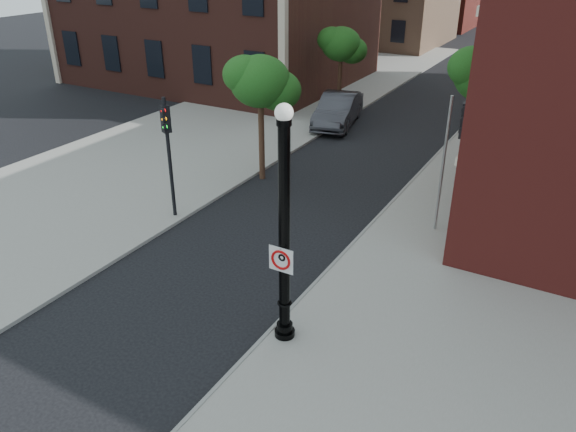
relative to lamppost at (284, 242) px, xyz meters
The scene contains 13 objects.
ground 3.81m from the lamppost, 164.89° to the right, with size 120.00×120.00×0.00m, color black.
sidewalk_right 10.35m from the lamppost, 69.28° to the left, with size 8.00×60.00×0.12m, color gray.
sidewalk_left 20.97m from the lamppost, 123.49° to the left, with size 10.00×50.00×0.12m, color gray.
curb_edge 9.74m from the lamppost, 92.58° to the left, with size 0.10×60.00×0.14m, color gray.
lamppost is the anchor object (origin of this frame).
no_parking_sign 0.42m from the lamppost, 89.47° to the right, with size 0.64×0.07×0.64m.
parked_car 18.35m from the lamppost, 110.89° to the left, with size 1.77×5.09×1.68m, color #323237.
traffic_signal_left 7.94m from the lamppost, 150.01° to the left, with size 0.36×0.39×4.44m.
traffic_signal_right 7.17m from the lamppost, 70.98° to the left, with size 0.36×0.44×5.14m.
utility_pole 7.76m from the lamppost, 77.85° to the left, with size 0.10×0.10×4.77m, color #999999.
street_tree_a 10.69m from the lamppost, 124.75° to the left, with size 2.84×2.57×5.12m.
street_tree_b 21.08m from the lamppost, 111.17° to the left, with size 2.62×2.37×4.73m.
street_tree_c 13.15m from the lamppost, 82.76° to the left, with size 3.04×2.75×5.47m.
Camera 1 is at (8.16, -9.17, 9.19)m, focal length 35.00 mm.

